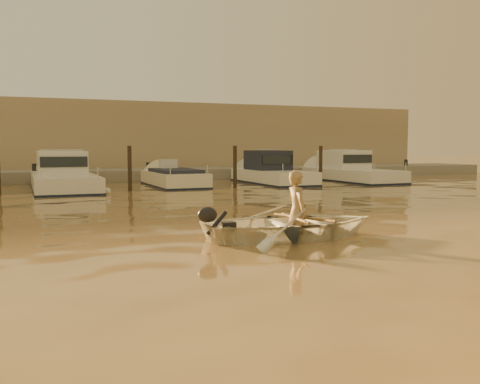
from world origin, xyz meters
name	(u,v)px	position (x,y,z in m)	size (l,w,h in m)	color
ground_plane	(267,242)	(0.00, 0.00, 0.00)	(160.00, 160.00, 0.00)	olive
dinghy	(293,224)	(0.77, 0.33, 0.28)	(2.76, 3.87, 0.80)	silver
person	(297,211)	(0.87, 0.32, 0.57)	(0.63, 0.42, 1.74)	#97774B
outboard_motor	(227,228)	(-0.73, 0.39, 0.28)	(0.90, 0.40, 0.70)	black
oar_port	(303,218)	(1.02, 0.32, 0.42)	(0.06, 0.06, 2.10)	brown
oar_starboard	(295,218)	(0.82, 0.33, 0.42)	(0.06, 0.06, 2.10)	brown
moored_boat_2	(63,176)	(-2.85, 16.00, 0.62)	(2.67, 8.81, 1.75)	silver
moored_boat_3	(174,182)	(2.40, 16.00, 0.22)	(2.18, 6.25, 0.95)	#EBE1C5
moored_boat_4	(273,172)	(7.85, 16.00, 0.62)	(2.32, 7.13, 1.75)	white
moored_boat_5	(351,170)	(12.79, 16.00, 0.62)	(2.46, 8.17, 1.75)	silver
piling_2	(130,171)	(-0.20, 13.80, 0.90)	(0.18, 0.18, 2.20)	#2D2319
piling_3	(235,169)	(4.80, 13.80, 0.90)	(0.18, 0.18, 2.20)	#2D2319
piling_4	(321,167)	(9.50, 13.80, 0.90)	(0.18, 0.18, 2.20)	#2D2319
fender_c	(107,191)	(-1.33, 12.82, 0.10)	(0.30, 0.30, 0.30)	silver
fender_d	(198,187)	(2.86, 13.56, 0.10)	(0.30, 0.30, 0.30)	#C67B17
fender_e	(310,184)	(8.60, 13.24, 0.10)	(0.30, 0.30, 0.30)	silver
quay	(108,178)	(0.00, 21.50, 0.15)	(52.00, 4.00, 1.00)	gray
waterfront_building	(95,140)	(0.00, 27.00, 2.40)	(46.00, 7.00, 4.80)	#9E8466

